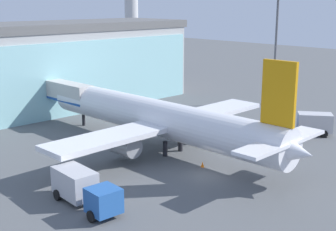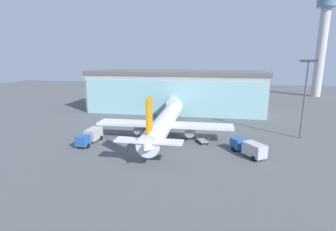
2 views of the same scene
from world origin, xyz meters
name	(u,v)px [view 1 (image 1 of 2)]	position (x,y,z in m)	size (l,w,h in m)	color
ground	(209,175)	(0.00, 0.00, 0.00)	(240.00, 240.00, 0.00)	#545659
terminal_building	(21,68)	(0.00, 36.03, 6.38)	(54.70, 14.82, 12.75)	#A8A8A8
jet_bridge	(59,91)	(0.90, 27.44, 4.15)	(2.43, 12.69, 5.53)	beige
apron_light_mast	(276,40)	(30.83, 13.53, 10.01)	(3.20, 0.40, 16.61)	#59595E
airplane	(159,118)	(2.03, 8.95, 3.49)	(28.80, 36.90, 11.06)	silver
catering_truck	(84,188)	(-12.21, 2.43, 1.47)	(2.81, 7.40, 2.65)	#2659A5
fuel_truck	(303,123)	(18.72, 1.16, 1.47)	(6.10, 7.18, 2.65)	#2659A5
baggage_cart	(225,135)	(10.29, 6.46, 0.50)	(2.56, 3.20, 1.50)	gray
safety_cone_nose	(203,164)	(1.19, 1.83, 0.28)	(0.36, 0.36, 0.55)	orange
safety_cone_wingtip	(258,128)	(16.30, 5.97, 0.28)	(0.36, 0.36, 0.55)	orange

